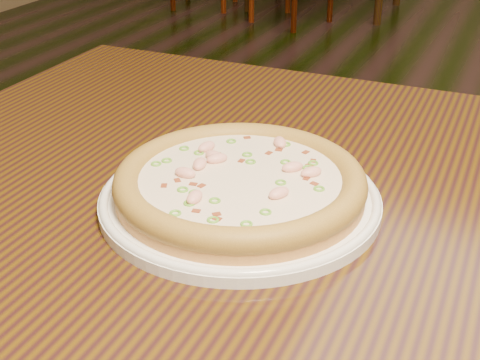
% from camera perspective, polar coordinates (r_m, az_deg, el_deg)
% --- Properties ---
extents(hero_table, '(1.20, 0.80, 0.75)m').
position_cam_1_polar(hero_table, '(0.78, 9.72, -8.50)').
color(hero_table, black).
rests_on(hero_table, ground).
extents(plate, '(0.30, 0.30, 0.02)m').
position_cam_1_polar(plate, '(0.71, 0.00, -1.52)').
color(plate, white).
rests_on(plate, hero_table).
extents(pizza, '(0.27, 0.27, 0.03)m').
position_cam_1_polar(pizza, '(0.70, -0.00, -0.20)').
color(pizza, gold).
rests_on(pizza, plate).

